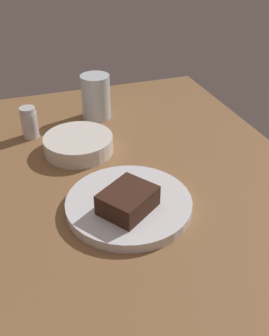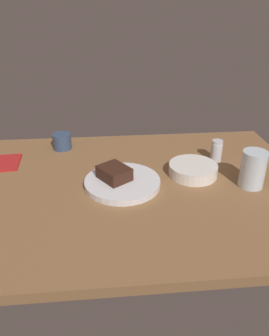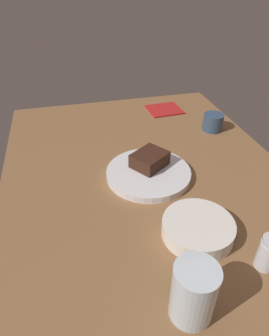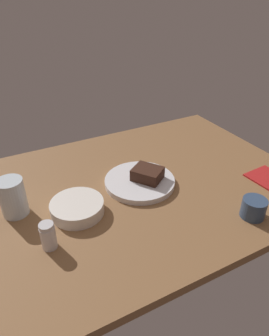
% 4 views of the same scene
% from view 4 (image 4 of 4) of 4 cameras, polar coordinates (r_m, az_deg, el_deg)
% --- Properties ---
extents(dining_table, '(1.20, 0.84, 0.03)m').
position_cam_4_polar(dining_table, '(1.08, -0.01, -3.95)').
color(dining_table, brown).
rests_on(dining_table, ground).
extents(dessert_plate, '(0.25, 0.25, 0.02)m').
position_cam_4_polar(dessert_plate, '(1.07, 1.02, -2.60)').
color(dessert_plate, silver).
rests_on(dessert_plate, dining_table).
extents(chocolate_cake_slice, '(0.12, 0.13, 0.04)m').
position_cam_4_polar(chocolate_cake_slice, '(1.06, 2.44, -1.08)').
color(chocolate_cake_slice, '#381E14').
rests_on(chocolate_cake_slice, dessert_plate).
extents(salt_shaker, '(0.04, 0.04, 0.08)m').
position_cam_4_polar(salt_shaker, '(0.85, -15.87, -12.13)').
color(salt_shaker, silver).
rests_on(salt_shaker, dining_table).
extents(water_glass, '(0.08, 0.08, 0.12)m').
position_cam_4_polar(water_glass, '(0.98, -21.85, -5.12)').
color(water_glass, silver).
rests_on(water_glass, dining_table).
extents(side_bowl, '(0.16, 0.16, 0.04)m').
position_cam_4_polar(side_bowl, '(0.96, -10.68, -7.29)').
color(side_bowl, white).
rests_on(side_bowl, dining_table).
extents(coffee_cup, '(0.07, 0.07, 0.06)m').
position_cam_4_polar(coffee_cup, '(0.99, 21.40, -7.00)').
color(coffee_cup, '#334766').
rests_on(coffee_cup, dining_table).
extents(folded_napkin, '(0.13, 0.14, 0.01)m').
position_cam_4_polar(folded_napkin, '(1.20, 23.89, -1.84)').
color(folded_napkin, '#B21E1E').
rests_on(folded_napkin, dining_table).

